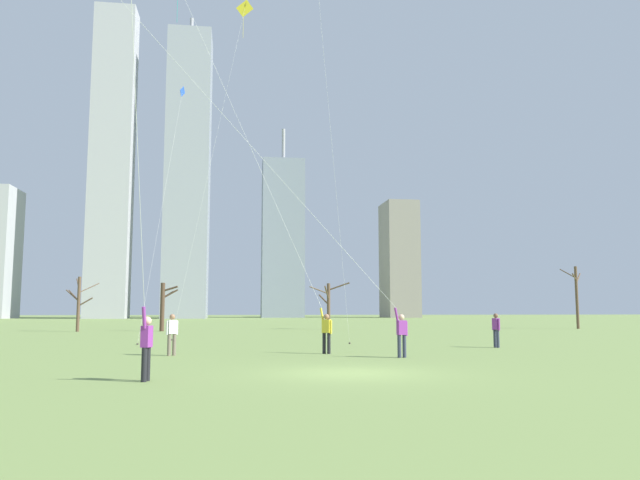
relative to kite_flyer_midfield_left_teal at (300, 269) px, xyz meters
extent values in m
plane|color=#7A934C|center=(0.52, -8.45, -3.52)|extent=(400.00, 400.00, 0.00)
cylinder|color=black|center=(1.11, -0.81, -3.10)|extent=(0.14, 0.14, 0.85)
cylinder|color=black|center=(0.94, -0.68, -3.10)|extent=(0.14, 0.14, 0.85)
cube|color=yellow|center=(1.02, -0.75, -2.40)|extent=(0.39, 0.36, 0.54)
sphere|color=#9E7051|center=(1.02, -0.75, -2.01)|extent=(0.22, 0.22, 0.22)
cylinder|color=yellow|center=(1.19, -0.87, -2.43)|extent=(0.09, 0.09, 0.55)
cylinder|color=yellow|center=(0.86, -0.62, -1.93)|extent=(0.22, 0.19, 0.56)
cylinder|color=teal|center=(-5.79, 4.07, 13.29)|extent=(0.02, 0.02, 1.51)
cylinder|color=silver|center=(-2.43, 1.77, 6.39)|extent=(6.59, 4.81, 16.14)
cylinder|color=black|center=(-4.92, -9.65, -3.10)|extent=(0.14, 0.14, 0.85)
cylinder|color=black|center=(-4.97, -9.86, -3.10)|extent=(0.14, 0.14, 0.85)
cube|color=purple|center=(-4.94, -9.75, -2.40)|extent=(0.28, 0.38, 0.54)
sphere|color=beige|center=(-4.94, -9.75, -2.01)|extent=(0.22, 0.22, 0.22)
cylinder|color=purple|center=(-4.89, -9.55, -2.43)|extent=(0.09, 0.09, 0.55)
cylinder|color=purple|center=(-5.00, -9.96, -1.93)|extent=(0.14, 0.22, 0.56)
cylinder|color=#33384C|center=(3.63, -3.15, -3.10)|extent=(0.14, 0.14, 0.85)
cylinder|color=#33384C|center=(3.42, -3.21, -3.10)|extent=(0.14, 0.14, 0.85)
cube|color=purple|center=(3.52, -3.18, -2.40)|extent=(0.38, 0.28, 0.54)
sphere|color=beige|center=(3.52, -3.18, -2.01)|extent=(0.22, 0.22, 0.22)
cylinder|color=purple|center=(3.73, -3.12, -2.43)|extent=(0.09, 0.09, 0.55)
cylinder|color=purple|center=(3.32, -3.23, -1.93)|extent=(0.22, 0.14, 0.56)
cylinder|color=silver|center=(-3.53, -2.55, 6.05)|extent=(13.72, 1.37, 15.45)
cylinder|color=#726656|center=(-5.25, -0.95, -3.10)|extent=(0.14, 0.14, 0.85)
cylinder|color=#726656|center=(-5.07, -0.83, -3.10)|extent=(0.14, 0.14, 0.85)
cube|color=white|center=(-5.16, -0.89, -2.40)|extent=(0.39, 0.35, 0.54)
sphere|color=#9E7051|center=(-5.16, -0.89, -2.01)|extent=(0.22, 0.22, 0.22)
cylinder|color=white|center=(-5.34, -1.00, -2.43)|extent=(0.09, 0.09, 0.55)
cylinder|color=white|center=(-4.98, -0.77, -2.43)|extent=(0.09, 0.09, 0.55)
cylinder|color=#33384C|center=(9.69, 2.11, -3.10)|extent=(0.14, 0.14, 0.85)
cylinder|color=#33384C|center=(9.64, 2.32, -3.10)|extent=(0.14, 0.14, 0.85)
cube|color=purple|center=(9.66, 2.21, -2.40)|extent=(0.28, 0.38, 0.54)
sphere|color=brown|center=(9.66, 2.21, -2.01)|extent=(0.22, 0.22, 0.22)
cylinder|color=purple|center=(9.72, 2.01, -2.43)|extent=(0.09, 0.09, 0.55)
cylinder|color=purple|center=(9.61, 2.42, -2.43)|extent=(0.09, 0.09, 0.55)
cube|color=blue|center=(-6.36, 14.70, 12.78)|extent=(0.27, 0.73, 0.76)
cylinder|color=black|center=(-6.36, 14.70, 12.78)|extent=(0.12, 0.04, 0.50)
cylinder|color=silver|center=(-6.99, 10.85, 4.65)|extent=(1.26, 7.71, 16.26)
cylinder|color=#3F3833|center=(-7.61, 7.00, -3.48)|extent=(0.10, 0.10, 0.08)
cube|color=yellow|center=(-2.32, 13.21, 18.17)|extent=(1.15, 0.37, 1.09)
cylinder|color=black|center=(-2.32, 13.21, 18.17)|extent=(0.17, 0.33, 0.68)
cylinder|color=yellow|center=(-2.41, 13.40, 16.97)|extent=(0.02, 0.02, 1.59)
cylinder|color=silver|center=(-4.32, 12.27, 7.34)|extent=(4.01, 1.88, 21.65)
cylinder|color=#3F3833|center=(-6.32, 11.34, -3.48)|extent=(0.10, 0.10, 0.08)
cylinder|color=silver|center=(2.00, 4.93, 8.91)|extent=(2.64, 2.62, 24.78)
cylinder|color=#3F3833|center=(3.32, 6.23, -3.48)|extent=(0.10, 0.10, 0.08)
cylinder|color=brown|center=(-15.40, 27.27, -1.27)|extent=(0.26, 0.26, 4.51)
cylinder|color=brown|center=(-15.62, 27.78, 0.39)|extent=(0.56, 1.10, 1.04)
cylinder|color=brown|center=(-15.99, 28.03, -0.53)|extent=(1.28, 1.60, 0.98)
cylinder|color=brown|center=(-14.84, 27.22, -1.08)|extent=(1.18, 0.23, 0.76)
cylinder|color=brown|center=(-14.74, 27.86, 0.09)|extent=(1.40, 1.25, 0.89)
cylinder|color=brown|center=(-16.02, 27.76, -0.56)|extent=(1.35, 1.08, 1.03)
cylinder|color=brown|center=(5.98, 30.57, -1.41)|extent=(0.31, 0.31, 4.23)
cylinder|color=brown|center=(5.68, 31.52, -0.80)|extent=(0.76, 2.00, 1.07)
cylinder|color=brown|center=(5.07, 30.42, 0.06)|extent=(1.86, 0.43, 0.74)
cylinder|color=brown|center=(6.91, 30.29, 0.42)|extent=(1.95, 0.70, 0.79)
cylinder|color=brown|center=(5.71, 29.90, -0.17)|extent=(0.70, 1.47, 1.23)
cylinder|color=#4C3828|center=(-8.67, 27.41, -1.49)|extent=(0.37, 0.37, 4.06)
cylinder|color=#4C3828|center=(-8.05, 27.28, 0.03)|extent=(1.31, 0.44, 0.52)
cylinder|color=#4C3828|center=(-8.23, 27.48, -0.46)|extent=(0.96, 0.27, 0.66)
cylinder|color=#4C3828|center=(-8.05, 27.43, -0.40)|extent=(1.30, 0.19, 0.82)
cylinder|color=brown|center=(29.63, 28.83, -0.56)|extent=(0.27, 0.27, 5.92)
cylinder|color=brown|center=(29.36, 29.76, 1.76)|extent=(0.65, 1.92, 1.03)
cylinder|color=brown|center=(30.20, 29.43, 1.27)|extent=(1.30, 1.34, 1.12)
cylinder|color=brown|center=(29.14, 28.28, 1.38)|extent=(1.10, 1.21, 0.61)
cube|color=gray|center=(35.90, 114.51, 9.99)|extent=(7.35, 10.54, 27.02)
cube|color=gray|center=(8.51, 116.38, 14.94)|extent=(9.74, 6.17, 36.92)
cylinder|color=#99999E|center=(8.51, 116.38, 37.22)|extent=(0.80, 0.80, 7.65)
cube|color=#9EA3AD|center=(-12.80, 106.63, 27.39)|extent=(9.13, 10.75, 61.82)
cylinder|color=#99999E|center=(-12.80, 106.63, 60.39)|extent=(0.80, 0.80, 4.18)
cube|color=#B2B2B7|center=(-28.32, 104.74, 29.43)|extent=(8.38, 6.44, 65.89)
camera|label=1|loc=(-2.80, -25.95, -1.73)|focal=34.57mm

